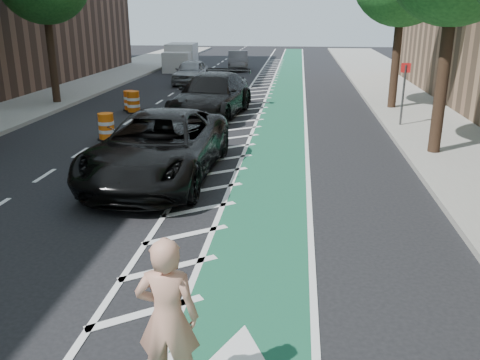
# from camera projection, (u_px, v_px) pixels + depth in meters

# --- Properties ---
(ground) EXTENTS (120.00, 120.00, 0.00)m
(ground) POSITION_uv_depth(u_px,v_px,m) (87.00, 264.00, 9.08)
(ground) COLOR black
(ground) RESTS_ON ground
(bike_lane) EXTENTS (2.00, 90.00, 0.01)m
(bike_lane) POSITION_uv_depth(u_px,v_px,m) (278.00, 137.00, 18.18)
(bike_lane) COLOR #17523C
(bike_lane) RESTS_ON ground
(buffer_strip) EXTENTS (1.40, 90.00, 0.01)m
(buffer_strip) POSITION_uv_depth(u_px,v_px,m) (237.00, 136.00, 18.34)
(buffer_strip) COLOR silver
(buffer_strip) RESTS_ON ground
(sidewalk_right) EXTENTS (5.00, 90.00, 0.15)m
(sidewalk_right) POSITION_uv_depth(u_px,v_px,m) (467.00, 140.00, 17.46)
(sidewalk_right) COLOR gray
(sidewalk_right) RESTS_ON ground
(curb_right) EXTENTS (0.12, 90.00, 0.16)m
(curb_right) POSITION_uv_depth(u_px,v_px,m) (394.00, 138.00, 17.72)
(curb_right) COLOR gray
(curb_right) RESTS_ON ground
(curb_left) EXTENTS (0.12, 90.00, 0.16)m
(curb_left) POSITION_uv_depth(u_px,v_px,m) (13.00, 128.00, 19.23)
(curb_left) COLOR gray
(curb_left) RESTS_ON ground
(sign_post) EXTENTS (0.35, 0.08, 2.47)m
(sign_post) POSITION_uv_depth(u_px,v_px,m) (403.00, 93.00, 19.15)
(sign_post) COLOR #4C4C4C
(sign_post) RESTS_ON ground
(skateboarder) EXTENTS (0.72, 0.49, 1.93)m
(skateboarder) POSITION_uv_depth(u_px,v_px,m) (168.00, 318.00, 5.59)
(skateboarder) COLOR tan
(skateboarder) RESTS_ON skateboard
(suv_near) EXTENTS (3.09, 6.39, 1.75)m
(suv_near) POSITION_uv_depth(u_px,v_px,m) (159.00, 146.00, 13.52)
(suv_near) COLOR black
(suv_near) RESTS_ON ground
(suv_far) EXTENTS (3.22, 6.41, 1.79)m
(suv_far) POSITION_uv_depth(u_px,v_px,m) (212.00, 95.00, 21.57)
(suv_far) COLOR black
(suv_far) RESTS_ON ground
(car_silver) EXTENTS (1.78, 4.28, 1.45)m
(car_silver) POSITION_uv_depth(u_px,v_px,m) (191.00, 72.00, 31.55)
(car_silver) COLOR gray
(car_silver) RESTS_ON ground
(car_grey) EXTENTS (1.96, 4.39, 1.40)m
(car_grey) POSITION_uv_depth(u_px,v_px,m) (238.00, 60.00, 39.01)
(car_grey) COLOR #4F4F53
(car_grey) RESTS_ON ground
(box_truck) EXTENTS (2.32, 4.78, 1.95)m
(box_truck) POSITION_uv_depth(u_px,v_px,m) (181.00, 58.00, 38.80)
(box_truck) COLOR beige
(box_truck) RESTS_ON ground
(barrel_a) EXTENTS (0.68, 0.68, 0.93)m
(barrel_a) POSITION_uv_depth(u_px,v_px,m) (106.00, 127.00, 17.74)
(barrel_a) COLOR orange
(barrel_a) RESTS_ON ground
(barrel_b) EXTENTS (0.69, 0.69, 0.95)m
(barrel_b) POSITION_uv_depth(u_px,v_px,m) (133.00, 103.00, 22.52)
(barrel_b) COLOR #D6590B
(barrel_b) RESTS_ON ground
(barrel_c) EXTENTS (0.65, 0.65, 0.89)m
(barrel_c) POSITION_uv_depth(u_px,v_px,m) (130.00, 101.00, 23.03)
(barrel_c) COLOR #FE5D0D
(barrel_c) RESTS_ON ground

